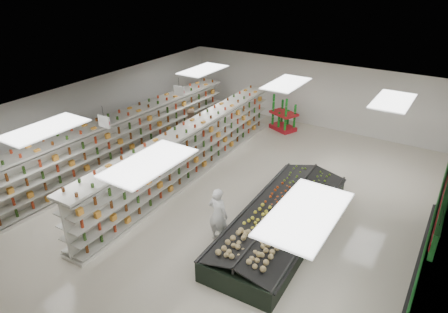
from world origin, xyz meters
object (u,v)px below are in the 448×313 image
Objects in this scene: shopper_main at (218,215)px; shopper_background at (192,129)px; gondola_left at (127,140)px; gondola_center at (190,153)px; soda_endcap at (284,115)px; produce_island at (282,219)px.

shopper_background is at bearing -47.02° from shopper_main.
gondola_left is 2.92m from gondola_center.
soda_endcap is at bearing 60.87° from gondola_left.
gondola_center is at bearing -42.29° from shopper_main.
shopper_main is 0.95× the size of shopper_background.
shopper_main is at bearing -44.06° from gondola_center.
produce_island is at bearing -135.61° from shopper_main.
gondola_left is 7.55× the size of soda_endcap.
gondola_left is 1.88× the size of produce_island.
soda_endcap reaches higher than produce_island.
gondola_center is at bearing 162.50° from produce_island.
shopper_background is (-2.46, -4.12, 0.15)m from soda_endcap.
gondola_left is 6.81× the size of shopper_main.
gondola_center reaches higher than shopper_main.
gondola_center is 6.17m from soda_endcap.
gondola_center is at bearing -112.71° from shopper_background.
produce_island is 3.62× the size of shopper_main.
shopper_background is (-5.83, 3.36, 0.50)m from produce_island.
gondola_left reaches higher than shopper_background.
produce_island is at bearing -5.13° from gondola_left.
shopper_background is (-1.34, 1.95, -0.01)m from gondola_center.
shopper_main is (1.96, -8.87, 0.11)m from soda_endcap.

